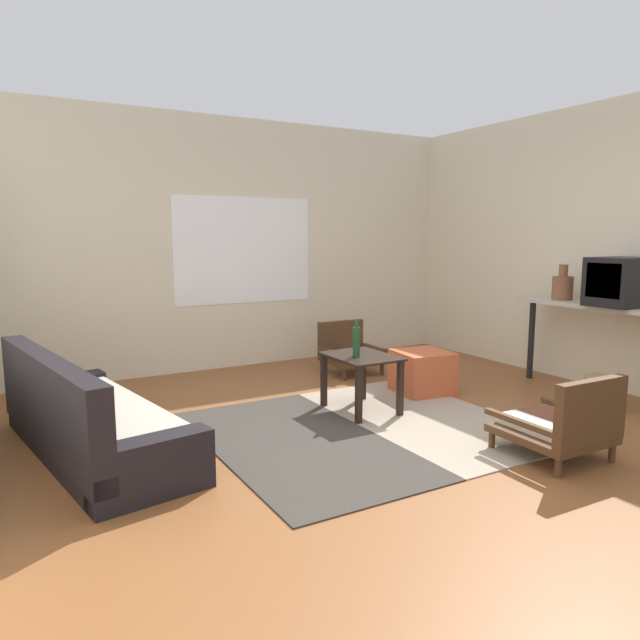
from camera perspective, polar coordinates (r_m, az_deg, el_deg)
name	(u,v)px	position (r m, az deg, el deg)	size (l,w,h in m)	color
ground_plane	(416,449)	(4.10, 9.45, -12.50)	(7.80, 7.80, 0.00)	brown
far_wall_with_window	(242,245)	(6.49, -7.70, 7.37)	(5.60, 0.13, 2.70)	beige
side_wall_right	(625,247)	(6.06, 27.89, 6.42)	(0.12, 6.60, 2.70)	beige
area_rug	(365,429)	(4.45, 4.45, -10.65)	(2.32, 2.15, 0.01)	#38332D
couch	(87,423)	(4.19, -22.05, -9.43)	(1.02, 2.06, 0.70)	black
coffee_table	(361,368)	(4.78, 4.08, -4.72)	(0.48, 0.62, 0.48)	black
armchair_by_window	(348,351)	(6.18, 2.82, -3.05)	(0.55, 0.54, 0.53)	#472D19
armchair_striped_foreground	(563,424)	(4.12, 22.86, -9.46)	(0.61, 0.65, 0.58)	#472D19
ottoman_orange	(422,372)	(5.45, 10.08, -5.10)	(0.47, 0.47, 0.39)	#BC5633
console_shelf	(609,316)	(5.74, 26.67, 0.38)	(0.37, 1.78, 0.84)	#B2AD9E
crt_television	(621,282)	(5.66, 27.58, 3.37)	(0.51, 0.41, 0.42)	black
clay_vase	(563,287)	(6.00, 22.84, 3.07)	(0.19, 0.19, 0.34)	brown
glass_bottle	(356,341)	(4.68, 3.62, -2.10)	(0.06, 0.06, 0.30)	#194723
wicker_basket	(603,393)	(5.45, 26.16, -6.48)	(0.30, 0.30, 0.28)	#9E7A4C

